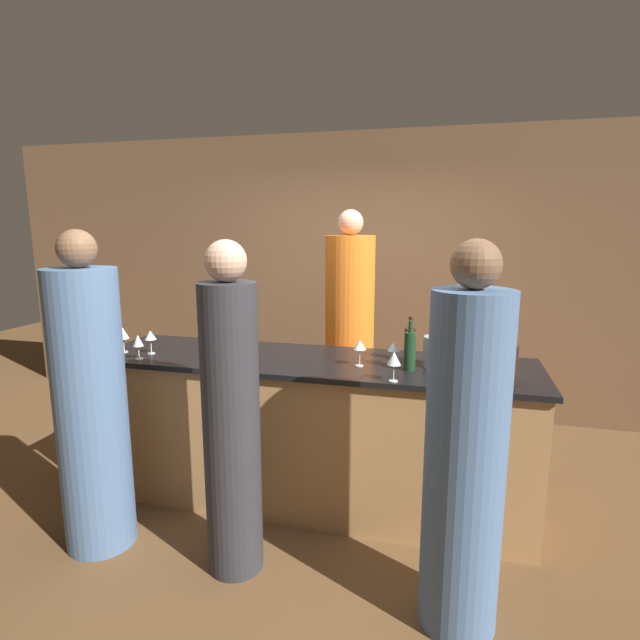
{
  "coord_description": "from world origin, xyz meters",
  "views": [
    {
      "loc": [
        0.89,
        -3.11,
        1.9
      ],
      "look_at": [
        0.05,
        0.1,
        1.27
      ],
      "focal_mm": 28.0,
      "sensor_mm": 36.0,
      "label": 1
    }
  ],
  "objects_px": {
    "guest_0": "(91,406)",
    "guest_2": "(231,421)",
    "bartender": "(349,345)",
    "wine_bottle_2": "(410,351)",
    "ice_bucket": "(436,352)",
    "wine_bottle_0": "(410,344)",
    "guest_1": "(465,457)",
    "wine_bottle_1": "(511,364)"
  },
  "relations": [
    {
      "from": "wine_bottle_2",
      "to": "ice_bucket",
      "type": "distance_m",
      "value": 0.19
    },
    {
      "from": "wine_bottle_0",
      "to": "wine_bottle_2",
      "type": "height_order",
      "value": "wine_bottle_2"
    },
    {
      "from": "wine_bottle_0",
      "to": "bartender",
      "type": "bearing_deg",
      "value": 128.41
    },
    {
      "from": "ice_bucket",
      "to": "wine_bottle_1",
      "type": "bearing_deg",
      "value": -31.01
    },
    {
      "from": "wine_bottle_2",
      "to": "wine_bottle_0",
      "type": "bearing_deg",
      "value": 94.53
    },
    {
      "from": "guest_2",
      "to": "ice_bucket",
      "type": "bearing_deg",
      "value": 38.05
    },
    {
      "from": "guest_2",
      "to": "guest_0",
      "type": "bearing_deg",
      "value": -179.69
    },
    {
      "from": "wine_bottle_1",
      "to": "guest_0",
      "type": "bearing_deg",
      "value": -166.49
    },
    {
      "from": "bartender",
      "to": "ice_bucket",
      "type": "distance_m",
      "value": 1.05
    },
    {
      "from": "wine_bottle_0",
      "to": "wine_bottle_1",
      "type": "relative_size",
      "value": 1.03
    },
    {
      "from": "ice_bucket",
      "to": "guest_0",
      "type": "bearing_deg",
      "value": -156.97
    },
    {
      "from": "guest_1",
      "to": "guest_2",
      "type": "distance_m",
      "value": 1.21
    },
    {
      "from": "bartender",
      "to": "guest_0",
      "type": "bearing_deg",
      "value": 52.5
    },
    {
      "from": "bartender",
      "to": "guest_1",
      "type": "xyz_separation_m",
      "value": [
        0.88,
        -1.67,
        -0.08
      ]
    },
    {
      "from": "guest_1",
      "to": "wine_bottle_1",
      "type": "relative_size",
      "value": 6.33
    },
    {
      "from": "wine_bottle_2",
      "to": "guest_1",
      "type": "bearing_deg",
      "value": -67.79
    },
    {
      "from": "guest_0",
      "to": "guest_1",
      "type": "bearing_deg",
      "value": -2.65
    },
    {
      "from": "bartender",
      "to": "wine_bottle_2",
      "type": "distance_m",
      "value": 1.06
    },
    {
      "from": "guest_0",
      "to": "guest_2",
      "type": "xyz_separation_m",
      "value": [
        0.88,
        0.0,
        -0.0
      ]
    },
    {
      "from": "guest_0",
      "to": "wine_bottle_1",
      "type": "height_order",
      "value": "guest_0"
    },
    {
      "from": "bartender",
      "to": "guest_0",
      "type": "xyz_separation_m",
      "value": [
        -1.21,
        -1.57,
        -0.07
      ]
    },
    {
      "from": "wine_bottle_0",
      "to": "ice_bucket",
      "type": "distance_m",
      "value": 0.19
    },
    {
      "from": "wine_bottle_1",
      "to": "wine_bottle_0",
      "type": "bearing_deg",
      "value": 150.37
    },
    {
      "from": "guest_2",
      "to": "wine_bottle_2",
      "type": "bearing_deg",
      "value": 38.15
    },
    {
      "from": "guest_1",
      "to": "wine_bottle_0",
      "type": "bearing_deg",
      "value": 108.9
    },
    {
      "from": "ice_bucket",
      "to": "guest_2",
      "type": "bearing_deg",
      "value": -141.95
    },
    {
      "from": "bartender",
      "to": "wine_bottle_0",
      "type": "bearing_deg",
      "value": 128.41
    },
    {
      "from": "wine_bottle_1",
      "to": "wine_bottle_2",
      "type": "height_order",
      "value": "wine_bottle_2"
    },
    {
      "from": "guest_2",
      "to": "wine_bottle_0",
      "type": "xyz_separation_m",
      "value": [
        0.86,
        0.89,
        0.27
      ]
    },
    {
      "from": "bartender",
      "to": "wine_bottle_2",
      "type": "bearing_deg",
      "value": 122.26
    },
    {
      "from": "ice_bucket",
      "to": "wine_bottle_2",
      "type": "bearing_deg",
      "value": -142.54
    },
    {
      "from": "guest_2",
      "to": "wine_bottle_0",
      "type": "height_order",
      "value": "guest_2"
    },
    {
      "from": "guest_0",
      "to": "guest_2",
      "type": "bearing_deg",
      "value": 0.31
    },
    {
      "from": "bartender",
      "to": "guest_2",
      "type": "xyz_separation_m",
      "value": [
        -0.33,
        -1.57,
        -0.07
      ]
    },
    {
      "from": "guest_1",
      "to": "ice_bucket",
      "type": "relative_size",
      "value": 9.42
    },
    {
      "from": "guest_0",
      "to": "wine_bottle_1",
      "type": "xyz_separation_m",
      "value": [
        2.33,
        0.56,
        0.27
      ]
    },
    {
      "from": "wine_bottle_1",
      "to": "ice_bucket",
      "type": "bearing_deg",
      "value": 148.99
    },
    {
      "from": "guest_1",
      "to": "wine_bottle_1",
      "type": "bearing_deg",
      "value": 69.28
    },
    {
      "from": "guest_0",
      "to": "wine_bottle_0",
      "type": "xyz_separation_m",
      "value": [
        1.74,
        0.89,
        0.27
      ]
    },
    {
      "from": "guest_2",
      "to": "ice_bucket",
      "type": "relative_size",
      "value": 9.34
    },
    {
      "from": "wine_bottle_0",
      "to": "wine_bottle_2",
      "type": "xyz_separation_m",
      "value": [
        0.02,
        -0.2,
        0.01
      ]
    },
    {
      "from": "guest_2",
      "to": "wine_bottle_2",
      "type": "distance_m",
      "value": 1.15
    }
  ]
}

